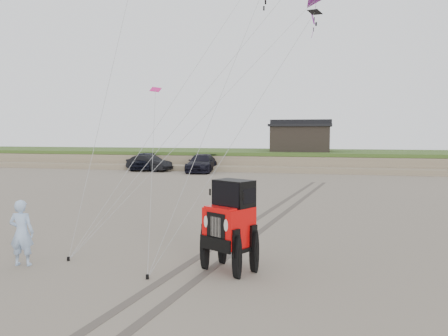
{
  "coord_description": "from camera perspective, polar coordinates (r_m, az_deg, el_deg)",
  "views": [
    {
      "loc": [
        4.33,
        -10.08,
        3.69
      ],
      "look_at": [
        1.36,
        3.0,
        2.6
      ],
      "focal_mm": 35.0,
      "sensor_mm": 36.0,
      "label": 1
    }
  ],
  "objects": [
    {
      "name": "truck_b",
      "position": [
        42.7,
        -9.74,
        0.64
      ],
      "size": [
        4.9,
        2.96,
        1.53
      ],
      "primitive_type": "imported",
      "rotation": [
        0.0,
        0.0,
        1.26
      ],
      "color": "black",
      "rests_on": "ground"
    },
    {
      "name": "jeep",
      "position": [
        11.71,
        0.69,
        -8.76
      ],
      "size": [
        4.55,
        5.66,
        1.95
      ],
      "primitive_type": null,
      "rotation": [
        0.0,
        0.0,
        -0.52
      ],
      "color": "red",
      "rests_on": "ground"
    },
    {
      "name": "ground",
      "position": [
        11.57,
        -10.22,
        -14.02
      ],
      "size": [
        160.0,
        160.0,
        0.0
      ],
      "primitive_type": "plane",
      "color": "#6B6054",
      "rests_on": "ground"
    },
    {
      "name": "truck_a",
      "position": [
        44.07,
        -10.26,
        0.93
      ],
      "size": [
        3.02,
        5.56,
        1.79
      ],
      "primitive_type": "imported",
      "rotation": [
        0.0,
        0.0,
        0.18
      ],
      "color": "black",
      "rests_on": "ground"
    },
    {
      "name": "truck_c",
      "position": [
        41.05,
        -2.94,
        0.64
      ],
      "size": [
        2.8,
        5.88,
        1.65
      ],
      "primitive_type": "imported",
      "rotation": [
        0.0,
        0.0,
        0.09
      ],
      "color": "black",
      "rests_on": "ground"
    },
    {
      "name": "dune_ridge",
      "position": [
        47.86,
        7.57,
        1.17
      ],
      "size": [
        160.0,
        14.25,
        1.73
      ],
      "color": "#7A6B54",
      "rests_on": "ground"
    },
    {
      "name": "man",
      "position": [
        13.43,
        -24.92,
        -7.67
      ],
      "size": [
        0.74,
        0.56,
        1.85
      ],
      "primitive_type": "imported",
      "rotation": [
        0.0,
        0.0,
        3.33
      ],
      "color": "#89ACD4",
      "rests_on": "ground"
    },
    {
      "name": "tire_tracks",
      "position": [
        18.59,
        5.37,
        -6.81
      ],
      "size": [
        5.22,
        29.74,
        0.01
      ],
      "color": "#4C443D",
      "rests_on": "ground"
    },
    {
      "name": "stake_aux",
      "position": [
        11.5,
        -9.98,
        -13.82
      ],
      "size": [
        0.08,
        0.08,
        0.12
      ],
      "primitive_type": "cylinder",
      "color": "black",
      "rests_on": "ground"
    },
    {
      "name": "cabin",
      "position": [
        47.14,
        9.98,
        4.02
      ],
      "size": [
        6.4,
        5.4,
        3.35
      ],
      "color": "black",
      "rests_on": "dune_ridge"
    },
    {
      "name": "stake_main",
      "position": [
        13.6,
        -19.67,
        -11.11
      ],
      "size": [
        0.08,
        0.08,
        0.12
      ],
      "primitive_type": "cylinder",
      "color": "black",
      "rests_on": "ground"
    }
  ]
}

